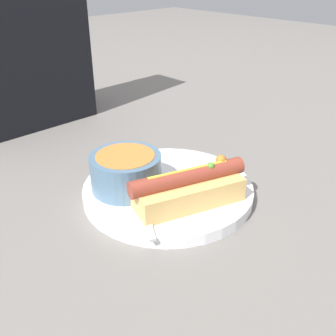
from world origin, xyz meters
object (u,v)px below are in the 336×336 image
hot_dog (188,188)px  soup_bowl (126,170)px  spoon (142,196)px  seated_diner (11,11)px

hot_dog → soup_bowl: 0.11m
soup_bowl → spoon: (-0.00, -0.04, -0.03)m
spoon → seated_diner: (0.05, 0.47, 0.23)m
seated_diner → spoon: bearing=-95.7°
hot_dog → spoon: hot_dog is taller
soup_bowl → seated_diner: size_ratio=0.20×
hot_dog → soup_bowl: bearing=130.7°
spoon → soup_bowl: bearing=29.9°
seated_diner → soup_bowl: bearing=-95.9°
spoon → seated_diner: size_ratio=0.24×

